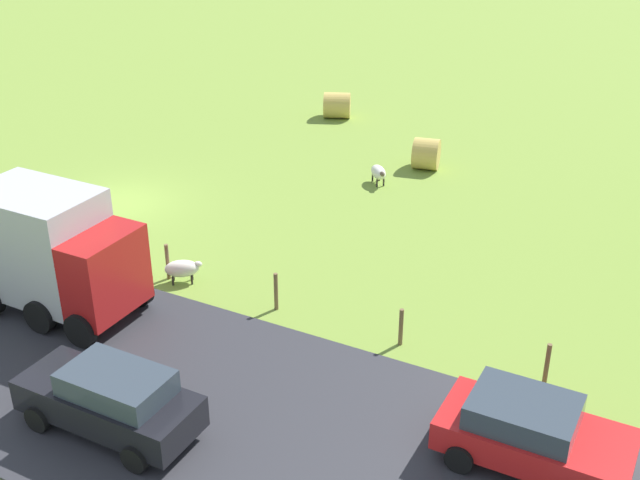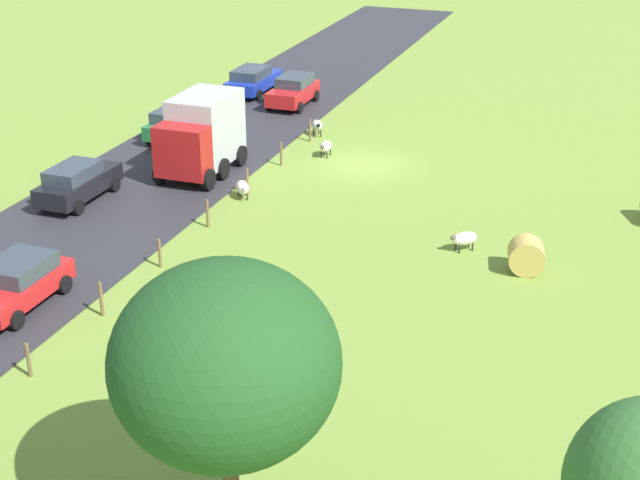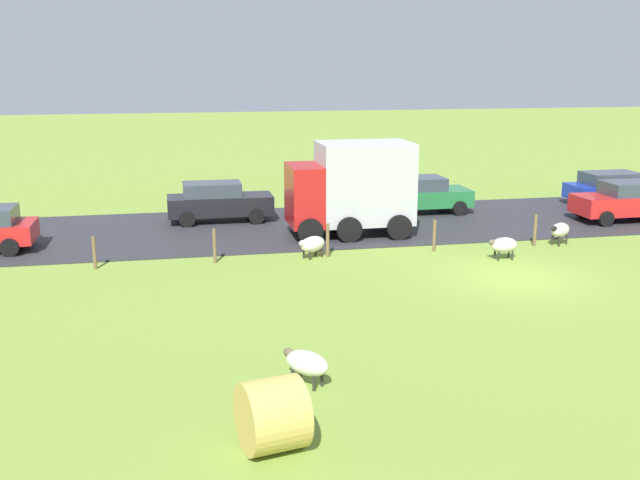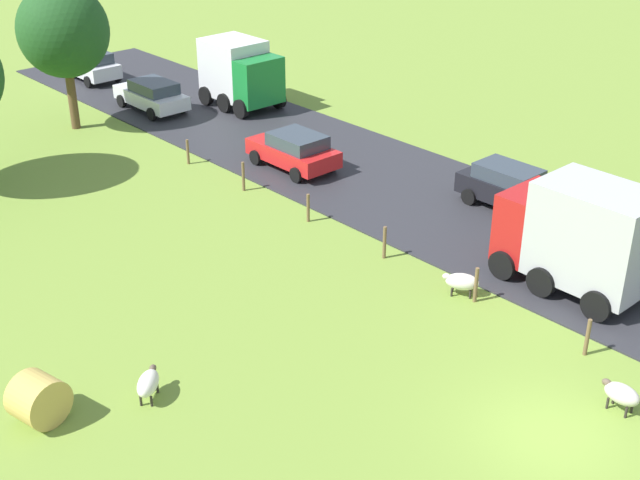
# 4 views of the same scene
# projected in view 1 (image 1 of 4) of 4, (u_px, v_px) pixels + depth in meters

# --- Properties ---
(ground_plane) EXTENTS (160.00, 160.00, 0.00)m
(ground_plane) POSITION_uv_depth(u_px,v_px,m) (117.00, 204.00, 30.20)
(ground_plane) COLOR olive
(sheep_0) EXTENTS (1.03, 1.18, 0.76)m
(sheep_0) POSITION_uv_depth(u_px,v_px,m) (182.00, 269.00, 24.58)
(sheep_0) COLOR silver
(sheep_0) RESTS_ON ground_plane
(sheep_1) EXTENTS (0.54, 1.05, 0.78)m
(sheep_1) POSITION_uv_depth(u_px,v_px,m) (63.00, 210.00, 28.47)
(sheep_1) COLOR beige
(sheep_1) RESTS_ON ground_plane
(sheep_2) EXTENTS (1.11, 1.08, 0.75)m
(sheep_2) POSITION_uv_depth(u_px,v_px,m) (378.00, 172.00, 31.74)
(sheep_2) COLOR silver
(sheep_2) RESTS_ON ground_plane
(hay_bale_0) EXTENTS (1.49, 1.29, 1.30)m
(hay_bale_0) POSITION_uv_depth(u_px,v_px,m) (426.00, 154.00, 33.18)
(hay_bale_0) COLOR tan
(hay_bale_0) RESTS_ON ground_plane
(hay_bale_1) EXTENTS (1.67, 1.69, 1.26)m
(hay_bale_1) POSITION_uv_depth(u_px,v_px,m) (337.00, 105.00, 39.40)
(hay_bale_1) COLOR tan
(hay_bale_1) RESTS_ON ground_plane
(fence_post_1) EXTENTS (0.12, 0.12, 1.15)m
(fence_post_1) POSITION_uv_depth(u_px,v_px,m) (73.00, 236.00, 26.39)
(fence_post_1) COLOR brown
(fence_post_1) RESTS_ON ground_plane
(fence_post_2) EXTENTS (0.12, 0.12, 1.19)m
(fence_post_2) POSITION_uv_depth(u_px,v_px,m) (168.00, 262.00, 24.75)
(fence_post_2) COLOR brown
(fence_post_2) RESTS_ON ground_plane
(fence_post_3) EXTENTS (0.12, 0.12, 1.18)m
(fence_post_3) POSITION_uv_depth(u_px,v_px,m) (276.00, 291.00, 23.11)
(fence_post_3) COLOR brown
(fence_post_3) RESTS_ON ground_plane
(fence_post_4) EXTENTS (0.12, 0.12, 1.11)m
(fence_post_4) POSITION_uv_depth(u_px,v_px,m) (401.00, 327.00, 21.48)
(fence_post_4) COLOR brown
(fence_post_4) RESTS_ON ground_plane
(fence_post_5) EXTENTS (0.12, 0.12, 1.23)m
(fence_post_5) POSITION_uv_depth(u_px,v_px,m) (547.00, 365.00, 19.81)
(fence_post_5) COLOR brown
(fence_post_5) RESTS_ON ground_plane
(truck_0) EXTENTS (2.69, 4.74, 3.60)m
(truck_0) POSITION_uv_depth(u_px,v_px,m) (53.00, 250.00, 22.48)
(truck_0) COLOR #B21919
(truck_0) RESTS_ON road_strip
(car_5) EXTENTS (1.92, 4.38, 1.66)m
(car_5) POSITION_uv_depth(u_px,v_px,m) (111.00, 399.00, 18.12)
(car_5) COLOR black
(car_5) RESTS_ON road_strip
(car_6) EXTENTS (2.17, 4.11, 1.56)m
(car_6) POSITION_uv_depth(u_px,v_px,m) (532.00, 432.00, 17.16)
(car_6) COLOR red
(car_6) RESTS_ON road_strip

